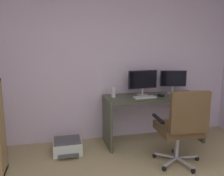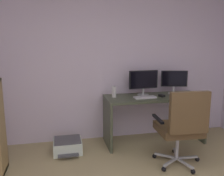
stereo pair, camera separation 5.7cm
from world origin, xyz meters
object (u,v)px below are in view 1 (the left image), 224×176
Objects in this scene: desk at (154,108)px; computer_mouse at (161,96)px; keyboard at (145,97)px; desktop_speaker at (114,92)px; monitor_main at (143,81)px; office_chair at (182,125)px; printer at (67,146)px; monitor_secondary at (173,80)px.

computer_mouse reaches higher than desk.
keyboard is (-0.19, -0.08, 0.21)m from desk.
keyboard is 3.40× the size of computer_mouse.
desk is at bearing -5.80° from desktop_speaker.
keyboard is at bearing -101.45° from monitor_main.
monitor_main is 1.06m from office_chair.
printer is at bearing -170.22° from monitor_main.
monitor_main is 1.10× the size of printer.
printer is (-1.76, -0.21, -0.89)m from monitor_secondary.
keyboard is 0.28m from computer_mouse.
desk is 0.47m from monitor_main.
keyboard is 0.33× the size of office_chair.
desktop_speaker is 1.06m from printer.
desktop_speaker reaches higher than printer.
desk is 0.24m from computer_mouse.
printer is at bearing 151.96° from office_chair.
monitor_secondary is 0.41× the size of office_chair.
monitor_main is at bearing 9.78° from printer.
computer_mouse is (0.28, 0.02, 0.01)m from keyboard.
office_chair reaches higher than computer_mouse.
computer_mouse is at bearing 1.25° from printer.
monitor_secondary is (0.38, 0.11, 0.42)m from desk.
computer_mouse is (0.24, -0.18, -0.22)m from monitor_main.
monitor_secondary is 1.10m from office_chair.
desk is 15.65× the size of computer_mouse.
desktop_speaker is at bearing 126.14° from office_chair.
keyboard is (-0.57, -0.20, -0.22)m from monitor_secondary.
printer is (-1.23, -0.21, -0.89)m from monitor_main.
keyboard is (-0.04, -0.20, -0.23)m from monitor_main.
keyboard is 0.77× the size of printer.
monitor_main is 0.52m from desktop_speaker.
keyboard is at bearing -156.43° from desk.
computer_mouse is (0.09, -0.07, 0.21)m from desk.
monitor_main is at bearing -179.99° from monitor_secondary.
office_chair is (0.66, -0.91, -0.27)m from desktop_speaker.
monitor_main is 2.84× the size of desktop_speaker.
monitor_secondary reaches higher than keyboard.
monitor_main reaches higher than desktop_speaker.
computer_mouse is 0.59× the size of desktop_speaker.
printer is (-1.19, -0.01, -0.67)m from keyboard.
computer_mouse is 0.23× the size of printer.
desk is 3.24× the size of monitor_main.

